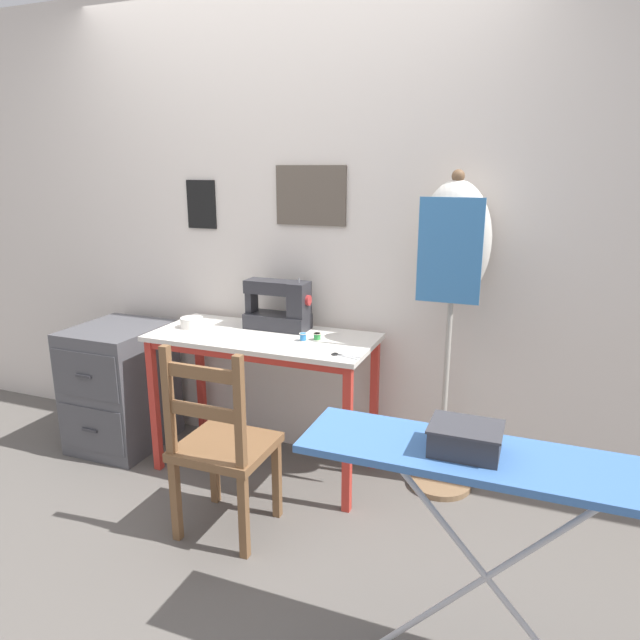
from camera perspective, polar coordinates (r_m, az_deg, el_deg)
name	(u,v)px	position (r m, az deg, el deg)	size (l,w,h in m)	color
ground_plane	(243,492)	(3.09, -7.69, -16.64)	(14.00, 14.00, 0.00)	#5B5651
wall_back	(288,231)	(3.18, -3.26, 8.89)	(10.00, 0.07, 2.55)	silver
sewing_table	(262,354)	(3.00, -5.82, -3.38)	(1.18, 0.53, 0.77)	silver
sewing_machine	(281,306)	(3.07, -3.97, 1.37)	(0.36, 0.16, 0.29)	#28282D
fabric_bowl	(192,322)	(3.19, -12.70, -0.21)	(0.12, 0.12, 0.05)	silver
scissors	(341,355)	(2.65, 2.13, -3.54)	(0.14, 0.05, 0.01)	silver
thread_spool_near_machine	(303,337)	(2.87, -1.71, -1.71)	(0.04, 0.04, 0.04)	#2875C1
thread_spool_mid_table	(317,337)	(2.88, -0.29, -1.66)	(0.04, 0.04, 0.04)	green
wooden_chair	(222,447)	(2.61, -9.76, -12.41)	(0.40, 0.38, 0.91)	brown
filing_cabinet	(121,386)	(3.59, -19.28, -6.26)	(0.47, 0.56, 0.73)	#4C4C51
dress_form	(453,260)	(2.77, 13.16, 5.88)	(0.34, 0.32, 1.61)	#846647
ironing_board	(496,471)	(1.80, 17.16, -14.25)	(1.16, 0.31, 0.81)	#3D6BAD
storage_box	(465,439)	(1.76, 14.33, -11.42)	(0.21, 0.16, 0.08)	#333338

